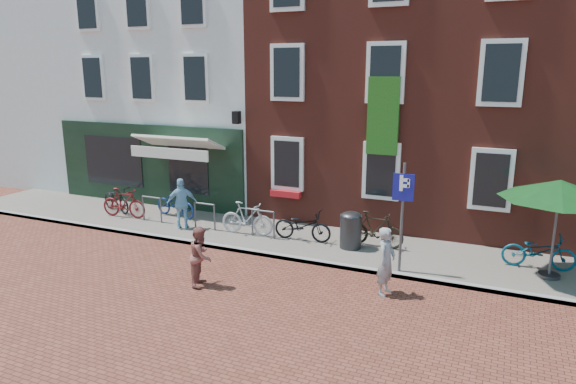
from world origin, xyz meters
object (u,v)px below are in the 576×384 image
at_px(bicycle_4, 303,226).
at_px(parasol, 560,186).
at_px(woman, 386,261).
at_px(bicycle_6, 539,251).
at_px(bicycle_0, 116,199).
at_px(bicycle_2, 176,204).
at_px(bicycle_3, 247,218).
at_px(litter_bin, 351,228).
at_px(parking_sign, 403,203).
at_px(cafe_person, 182,203).
at_px(boy, 201,256).
at_px(bicycle_5, 375,229).
at_px(bicycle_1, 124,203).

bearing_deg(bicycle_4, parasol, -93.72).
bearing_deg(woman, parasol, -45.43).
bearing_deg(bicycle_6, woman, 127.16).
xyz_separation_m(parasol, bicycle_0, (-13.43, 0.39, -1.77)).
height_order(woman, bicycle_2, woman).
height_order(woman, bicycle_3, woman).
distance_m(litter_bin, bicycle_4, 1.44).
bearing_deg(parking_sign, cafe_person, 173.45).
height_order(parasol, boy, parasol).
bearing_deg(bicycle_6, bicycle_5, 86.70).
relative_size(bicycle_3, bicycle_5, 1.00).
xyz_separation_m(cafe_person, bicycle_1, (-2.45, 0.17, -0.29)).
bearing_deg(bicycle_4, bicycle_3, 92.03).
height_order(bicycle_1, bicycle_6, bicycle_1).
bearing_deg(bicycle_4, litter_bin, -93.82).
xyz_separation_m(litter_bin, woman, (1.52, -2.34, 0.11)).
relative_size(parking_sign, bicycle_3, 1.63).
distance_m(woman, bicycle_4, 3.80).
bearing_deg(parasol, bicycle_4, 179.01).
bearing_deg(bicycle_1, bicycle_6, -91.93).
xyz_separation_m(parasol, bicycle_6, (-0.24, 0.50, -1.77)).
distance_m(bicycle_2, bicycle_4, 4.83).
height_order(parasol, bicycle_0, parasol).
bearing_deg(bicycle_0, bicycle_2, -61.80).
xyz_separation_m(parking_sign, boy, (-4.09, -2.42, -1.12)).
distance_m(cafe_person, bicycle_3, 2.17).
bearing_deg(bicycle_3, woman, -119.43).
relative_size(parking_sign, bicycle_4, 1.58).
xyz_separation_m(bicycle_0, bicycle_4, (7.07, -0.28, 0.00)).
bearing_deg(parasol, bicycle_0, 178.34).
height_order(litter_bin, bicycle_6, litter_bin).
bearing_deg(cafe_person, bicycle_4, 149.80).
height_order(woman, bicycle_5, woman).
xyz_separation_m(bicycle_1, bicycle_3, (4.59, 0.07, 0.00)).
bearing_deg(bicycle_2, bicycle_4, -86.30).
bearing_deg(litter_bin, bicycle_5, 32.43).
bearing_deg(litter_bin, bicycle_4, 178.91).
height_order(parasol, woman, parasol).
xyz_separation_m(parking_sign, bicycle_3, (-4.74, 1.03, -1.22)).
bearing_deg(litter_bin, bicycle_6, 5.09).
relative_size(woman, bicycle_2, 0.91).
height_order(cafe_person, bicycle_5, cafe_person).
bearing_deg(bicycle_1, cafe_person, -98.62).
height_order(bicycle_3, bicycle_4, bicycle_3).
bearing_deg(woman, boy, 117.80).
distance_m(bicycle_0, bicycle_6, 13.19).
relative_size(boy, bicycle_3, 0.85).
distance_m(boy, bicycle_0, 7.15).
bearing_deg(bicycle_2, bicycle_3, -92.46).
distance_m(boy, cafe_person, 4.26).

